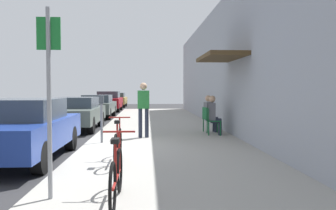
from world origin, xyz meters
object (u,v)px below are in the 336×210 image
seated_patron_0 (214,114)px  pedestrian_standing (143,105)px  parked_car_2 (97,106)px  parked_car_0 (23,129)px  parked_car_4 (116,100)px  bicycle_1 (118,145)px  cafe_chair_1 (208,118)px  cafe_chair_0 (212,120)px  parked_car_1 (76,113)px  parked_car_3 (109,101)px  street_sign (49,88)px  bicycle_0 (117,176)px  seated_patron_1 (210,112)px  parking_meter (102,115)px

seated_patron_0 → pedestrian_standing: bearing=-167.7°
parked_car_2 → pedestrian_standing: size_ratio=2.59×
parked_car_0 → parked_car_4: size_ratio=1.00×
bicycle_1 → cafe_chair_1: bicycle_1 is taller
parked_car_0 → cafe_chair_1: (4.95, 4.08, -0.10)m
parked_car_4 → bicycle_1: (2.23, -25.36, -0.21)m
parked_car_0 → seated_patron_0: (5.00, 3.34, 0.09)m
cafe_chair_0 → seated_patron_0: size_ratio=0.67×
parked_car_1 → pedestrian_standing: bearing=-50.9°
parked_car_3 → cafe_chair_0: 15.65m
bicycle_1 → cafe_chair_0: 5.10m
street_sign → bicycle_0: (0.92, -0.26, -1.16)m
seated_patron_1 → bicycle_1: bearing=-118.8°
parked_car_2 → parked_car_1: bearing=-90.0°
street_sign → parked_car_4: bearing=93.1°
parked_car_3 → cafe_chair_1: (4.95, -14.11, -0.13)m
parked_car_0 → parked_car_3: size_ratio=1.00×
parked_car_1 → seated_patron_1: bearing=-22.5°
parking_meter → bicycle_0: bearing=-80.8°
cafe_chair_0 → pedestrian_standing: pedestrian_standing is taller
parked_car_0 → parking_meter: bearing=49.7°
parked_car_4 → seated_patron_1: seated_patron_1 is taller
parked_car_0 → seated_patron_1: (5.01, 4.09, 0.09)m
parked_car_1 → cafe_chair_1: bearing=-22.9°
parked_car_1 → cafe_chair_1: size_ratio=5.06×
bicycle_1 → pedestrian_standing: size_ratio=1.01×
parked_car_0 → bicycle_0: parked_car_0 is taller
parked_car_0 → cafe_chair_1: size_ratio=5.06×
parked_car_1 → street_sign: 9.66m
bicycle_0 → pedestrian_standing: bearing=87.4°
bicycle_1 → cafe_chair_0: bicycle_1 is taller
parked_car_3 → parked_car_4: size_ratio=1.00×
parked_car_1 → cafe_chair_1: (4.95, -2.09, -0.07)m
seated_patron_1 → parked_car_1: bearing=157.5°
parked_car_1 → parked_car_2: bearing=90.0°
parked_car_3 → parking_meter: bearing=-84.6°
bicycle_0 → pedestrian_standing: 6.46m
parked_car_2 → parked_car_4: 12.26m
bicycle_1 → seated_patron_1: bearing=61.2°
bicycle_0 → seated_patron_0: (2.58, 6.92, 0.34)m
parking_meter → bicycle_1: bearing=-76.3°
parked_car_0 → parked_car_3: 18.19m
seated_patron_0 → street_sign: bearing=-117.7°
parked_car_3 → cafe_chair_0: parked_car_3 is taller
bicycle_0 → seated_patron_0: bearing=69.5°
parked_car_2 → cafe_chair_0: (4.95, -8.79, -0.06)m
parking_meter → seated_patron_0: size_ratio=1.02×
bicycle_1 → seated_patron_1: (2.78, 5.05, 0.34)m
bicycle_0 → seated_patron_1: size_ratio=1.33×
parked_car_2 → cafe_chair_1: size_ratio=5.06×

